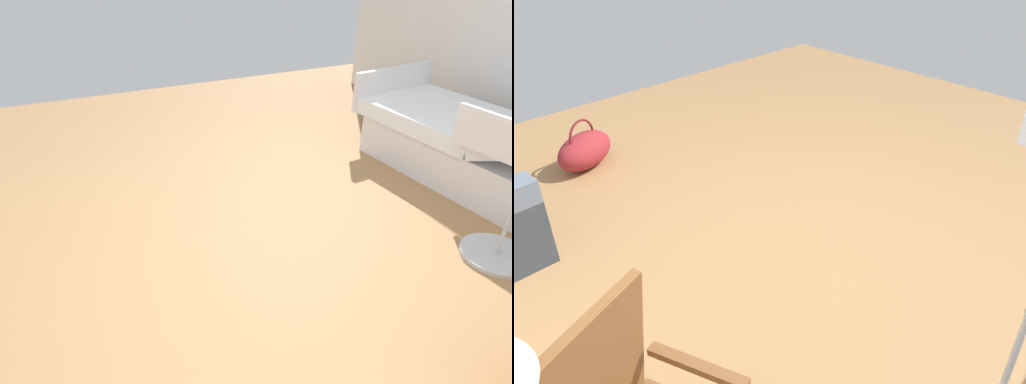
# 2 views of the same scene
# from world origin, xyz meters

# --- Properties ---
(ground_plane) EXTENTS (7.09, 7.09, 0.00)m
(ground_plane) POSITION_xyz_m (0.00, 0.00, 0.00)
(ground_plane) COLOR #9E7247
(hospital_bed) EXTENTS (1.13, 2.16, 0.98)m
(hospital_bed) POSITION_xyz_m (-2.12, 0.14, 0.30)
(hospital_bed) COLOR silver
(hospital_bed) RESTS_ON ground
(iv_pole) EXTENTS (0.44, 0.44, 1.69)m
(iv_pole) POSITION_xyz_m (-1.41, 0.91, 0.25)
(iv_pole) COLOR #B2B5BA
(iv_pole) RESTS_ON ground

